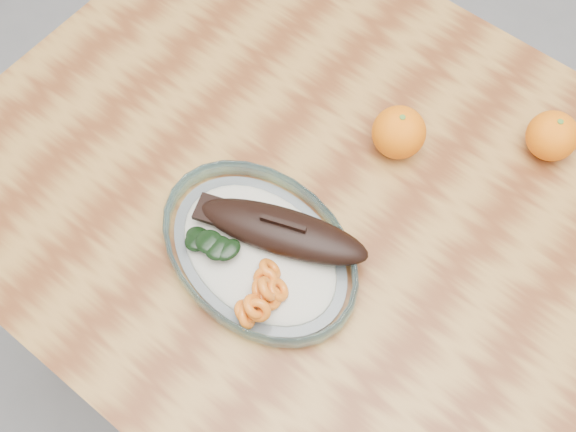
# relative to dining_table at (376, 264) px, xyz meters

# --- Properties ---
(ground) EXTENTS (3.00, 3.00, 0.00)m
(ground) POSITION_rel_dining_table_xyz_m (0.00, 0.00, -0.65)
(ground) COLOR slate
(ground) RESTS_ON ground
(dining_table) EXTENTS (1.20, 0.80, 0.75)m
(dining_table) POSITION_rel_dining_table_xyz_m (0.00, 0.00, 0.00)
(dining_table) COLOR brown
(dining_table) RESTS_ON ground
(plated_meal) EXTENTS (0.58, 0.58, 0.08)m
(plated_meal) POSITION_rel_dining_table_xyz_m (-0.11, -0.12, 0.12)
(plated_meal) COLOR white
(plated_meal) RESTS_ON dining_table
(orange_left) EXTENTS (0.07, 0.07, 0.07)m
(orange_left) POSITION_rel_dining_table_xyz_m (-0.07, 0.12, 0.14)
(orange_left) COLOR #FC5905
(orange_left) RESTS_ON dining_table
(orange_right) EXTENTS (0.07, 0.07, 0.07)m
(orange_right) POSITION_rel_dining_table_xyz_m (0.10, 0.25, 0.13)
(orange_right) COLOR #FC5905
(orange_right) RESTS_ON dining_table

